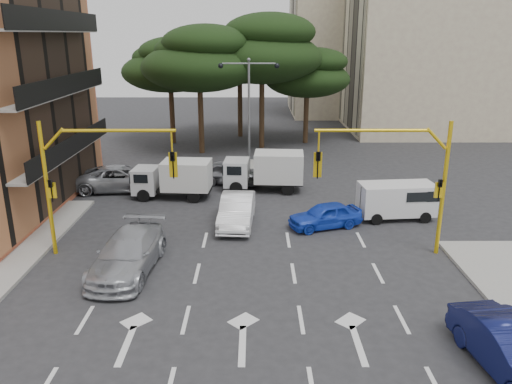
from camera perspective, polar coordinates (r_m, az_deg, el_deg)
ground at (r=20.90m, az=-1.24°, el=-9.27°), size 120.00×120.00×0.00m
median_strip at (r=35.89m, az=-0.78°, el=2.48°), size 1.40×6.00×0.15m
apartment_beige_near at (r=54.28m, az=21.90°, el=16.32°), size 20.20×12.15×18.70m
apartment_beige_far at (r=63.89m, az=11.66°, el=16.30°), size 16.20×12.15×16.70m
pine_left_near at (r=40.87m, az=-6.46°, el=14.93°), size 9.15×9.15×10.23m
pine_center at (r=42.61m, az=0.77°, el=16.07°), size 9.98×9.98×11.16m
pine_left_far at (r=45.27m, az=-9.78°, el=14.17°), size 8.32×8.32×9.30m
pine_right at (r=44.95m, az=5.97°, el=13.41°), size 7.49×7.49×8.37m
pine_back at (r=47.65m, az=-1.82°, el=15.40°), size 9.15×9.15×10.23m
signal_mast_right at (r=22.31m, az=16.56°, el=2.42°), size 5.79×0.37×6.00m
signal_mast_left at (r=22.55m, az=-18.79°, el=2.37°), size 5.79×0.37×6.00m
street_lamp_center at (r=34.87m, az=-0.81°, el=11.00°), size 4.16×0.36×7.77m
car_white_hatch at (r=25.76m, az=-2.20°, el=-2.08°), size 1.91×4.78×1.54m
car_blue_compact at (r=25.63m, az=7.90°, el=-2.66°), size 4.05×2.66×1.28m
car_silver_wagon at (r=21.43m, az=-14.43°, el=-6.81°), size 2.66×5.64×1.59m
car_silver_cross_a at (r=32.47m, az=-15.14°, el=1.51°), size 5.79×2.99×1.56m
car_silver_cross_b at (r=32.85m, az=-2.89°, el=2.25°), size 4.53×2.03×1.51m
car_navy_parked at (r=16.79m, az=27.17°, el=-15.78°), size 2.25×4.76×1.51m
van_white at (r=27.55m, az=15.74°, el=-0.98°), size 4.07×2.13×1.96m
box_truck_a at (r=30.22m, az=-9.47°, el=1.43°), size 4.82×2.32×2.30m
box_truck_b at (r=31.25m, az=0.96°, el=2.36°), size 5.13×2.42×2.46m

